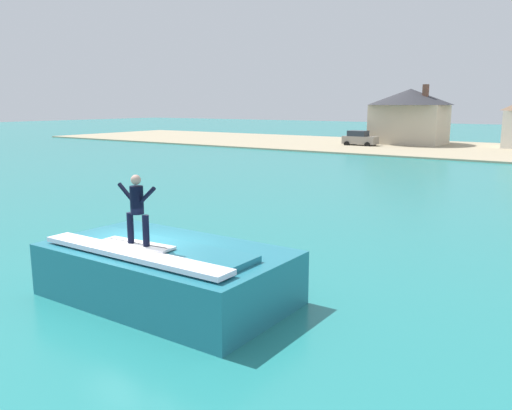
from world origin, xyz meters
name	(u,v)px	position (x,y,z in m)	size (l,w,h in m)	color
ground_plane	(142,296)	(0.00, 0.00, 0.00)	(260.00, 260.00, 0.00)	#237D7B
wave_crest	(166,272)	(0.68, 0.21, 0.72)	(6.30, 3.51, 1.53)	teal
surfboard	(137,244)	(0.41, -0.46, 1.56)	(2.05, 0.66, 0.06)	white
surfer	(137,206)	(0.53, -0.53, 2.54)	(1.24, 0.32, 1.70)	black
shoreline_bank	(499,151)	(0.00, 50.08, 0.08)	(120.00, 22.69, 0.16)	tan
car_near_shore	(360,139)	(-14.78, 48.39, 0.94)	(3.92, 2.04, 1.86)	gray
house_with_chimney	(410,113)	(-10.87, 54.00, 3.89)	(10.14, 10.14, 7.15)	beige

